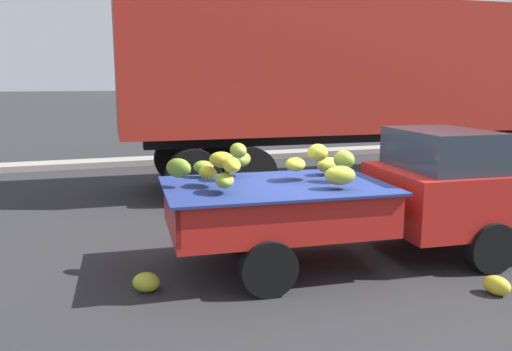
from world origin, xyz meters
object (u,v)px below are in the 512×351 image
semi_trailer (386,71)px  fallen_banana_bunch_near_tailgate (146,282)px  pickup_truck (411,192)px  fallen_banana_bunch_by_wheel (497,285)px

semi_trailer → fallen_banana_bunch_near_tailgate: semi_trailer is taller
pickup_truck → fallen_banana_bunch_by_wheel: 1.62m
semi_trailer → fallen_banana_bunch_near_tailgate: 8.07m
fallen_banana_bunch_near_tailgate → fallen_banana_bunch_by_wheel: (3.66, -1.34, -0.00)m
semi_trailer → fallen_banana_bunch_near_tailgate: (-6.04, -4.76, -2.43)m
pickup_truck → fallen_banana_bunch_near_tailgate: bearing=-174.4°
pickup_truck → semi_trailer: size_ratio=0.41×
pickup_truck → semi_trailer: bearing=66.0°
semi_trailer → fallen_banana_bunch_by_wheel: semi_trailer is taller
semi_trailer → fallen_banana_bunch_by_wheel: (-2.38, -6.10, -2.43)m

